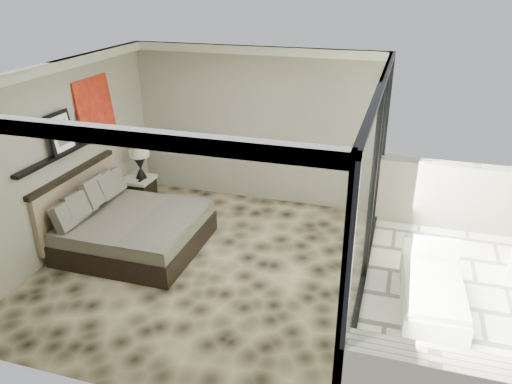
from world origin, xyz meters
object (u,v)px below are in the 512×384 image
(nightstand, at_px, (139,191))
(table_lamp, at_px, (139,156))
(bed, at_px, (130,227))
(lounger, at_px, (432,291))

(nightstand, relative_size, table_lamp, 0.79)
(bed, distance_m, lounger, 4.46)
(bed, distance_m, table_lamp, 1.68)
(nightstand, bearing_deg, table_lamp, 11.62)
(nightstand, xyz_separation_m, lounger, (5.09, -1.60, -0.07))
(nightstand, distance_m, table_lamp, 0.68)
(bed, xyz_separation_m, table_lamp, (-0.58, 1.45, 0.61))
(table_lamp, distance_m, lounger, 5.34)
(bed, relative_size, lounger, 1.28)
(lounger, bearing_deg, bed, 174.68)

